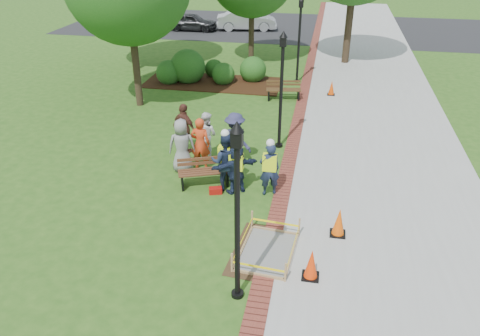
% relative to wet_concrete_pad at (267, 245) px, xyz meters
% --- Properties ---
extents(ground, '(100.00, 100.00, 0.00)m').
position_rel_wet_concrete_pad_xyz_m(ground, '(-1.70, 1.34, -0.23)').
color(ground, '#285116').
rests_on(ground, ground).
extents(sidewalk, '(6.00, 60.00, 0.02)m').
position_rel_wet_concrete_pad_xyz_m(sidewalk, '(3.30, 11.34, -0.22)').
color(sidewalk, '#9E9E99').
rests_on(sidewalk, ground).
extents(brick_edging, '(0.50, 60.00, 0.03)m').
position_rel_wet_concrete_pad_xyz_m(brick_edging, '(0.05, 11.34, -0.22)').
color(brick_edging, maroon).
rests_on(brick_edging, ground).
extents(mulch_bed, '(7.00, 3.00, 0.05)m').
position_rel_wet_concrete_pad_xyz_m(mulch_bed, '(-4.70, 13.34, -0.21)').
color(mulch_bed, '#381E0F').
rests_on(mulch_bed, ground).
extents(parking_lot, '(36.00, 12.00, 0.01)m').
position_rel_wet_concrete_pad_xyz_m(parking_lot, '(-1.70, 28.34, -0.23)').
color(parking_lot, black).
rests_on(parking_lot, ground).
extents(wet_concrete_pad, '(1.90, 2.44, 0.55)m').
position_rel_wet_concrete_pad_xyz_m(wet_concrete_pad, '(0.00, 0.00, 0.00)').
color(wet_concrete_pad, '#47331E').
rests_on(wet_concrete_pad, ground).
extents(bench_near, '(1.72, 1.08, 0.88)m').
position_rel_wet_concrete_pad_xyz_m(bench_near, '(-2.44, 3.02, 0.05)').
color(bench_near, brown).
rests_on(bench_near, ground).
extents(bench_far, '(1.67, 0.79, 0.87)m').
position_rel_wet_concrete_pad_xyz_m(bench_far, '(-0.84, 11.51, 0.04)').
color(bench_far, '#4D361A').
rests_on(bench_far, ground).
extents(cone_front, '(0.41, 0.41, 0.80)m').
position_rel_wet_concrete_pad_xyz_m(cone_front, '(1.14, -0.74, 0.15)').
color(cone_front, black).
rests_on(cone_front, ground).
extents(cone_back, '(0.42, 0.42, 0.83)m').
position_rel_wet_concrete_pad_xyz_m(cone_back, '(1.76, 1.12, 0.16)').
color(cone_back, black).
rests_on(cone_back, ground).
extents(cone_far, '(0.36, 0.36, 0.71)m').
position_rel_wet_concrete_pad_xyz_m(cone_far, '(1.36, 12.58, 0.11)').
color(cone_far, black).
rests_on(cone_far, ground).
extents(toolbox, '(0.45, 0.33, 0.20)m').
position_rel_wet_concrete_pad_xyz_m(toolbox, '(-1.98, 2.60, -0.13)').
color(toolbox, '#A3100C').
rests_on(toolbox, ground).
extents(lamp_near, '(0.28, 0.28, 4.26)m').
position_rel_wet_concrete_pad_xyz_m(lamp_near, '(-0.45, -1.66, 2.25)').
color(lamp_near, black).
rests_on(lamp_near, ground).
extents(lamp_mid, '(0.28, 0.28, 4.26)m').
position_rel_wet_concrete_pad_xyz_m(lamp_mid, '(-0.45, 6.34, 2.25)').
color(lamp_mid, black).
rests_on(lamp_mid, ground).
extents(lamp_far, '(0.28, 0.28, 4.26)m').
position_rel_wet_concrete_pad_xyz_m(lamp_far, '(-0.45, 14.34, 2.25)').
color(lamp_far, black).
rests_on(lamp_far, ground).
extents(shrub_a, '(1.29, 1.29, 1.29)m').
position_rel_wet_concrete_pad_xyz_m(shrub_a, '(-6.93, 12.91, -0.23)').
color(shrub_a, '#154A16').
rests_on(shrub_a, ground).
extents(shrub_b, '(1.81, 1.81, 1.81)m').
position_rel_wet_concrete_pad_xyz_m(shrub_b, '(-6.04, 13.38, -0.23)').
color(shrub_b, '#154A16').
rests_on(shrub_b, ground).
extents(shrub_c, '(1.17, 1.17, 1.17)m').
position_rel_wet_concrete_pad_xyz_m(shrub_c, '(-4.15, 13.37, -0.23)').
color(shrub_c, '#154A16').
rests_on(shrub_c, ground).
extents(shrub_d, '(1.38, 1.38, 1.38)m').
position_rel_wet_concrete_pad_xyz_m(shrub_d, '(-2.73, 14.13, -0.23)').
color(shrub_d, '#154A16').
rests_on(shrub_d, ground).
extents(shrub_e, '(1.00, 1.00, 1.00)m').
position_rel_wet_concrete_pad_xyz_m(shrub_e, '(-4.91, 14.50, -0.23)').
color(shrub_e, '#154A16').
rests_on(shrub_e, ground).
extents(casual_person_a, '(0.66, 0.49, 1.84)m').
position_rel_wet_concrete_pad_xyz_m(casual_person_a, '(-3.40, 3.86, 0.69)').
color(casual_person_a, gray).
rests_on(casual_person_a, ground).
extents(casual_person_b, '(0.60, 0.40, 1.83)m').
position_rel_wet_concrete_pad_xyz_m(casual_person_b, '(-2.85, 4.13, 0.68)').
color(casual_person_b, red).
rests_on(casual_person_b, ground).
extents(casual_person_c, '(0.64, 0.54, 1.69)m').
position_rel_wet_concrete_pad_xyz_m(casual_person_c, '(-2.87, 5.01, 0.61)').
color(casual_person_c, white).
rests_on(casual_person_c, ground).
extents(casual_person_d, '(0.70, 0.62, 1.85)m').
position_rel_wet_concrete_pad_xyz_m(casual_person_d, '(-3.73, 5.24, 0.69)').
color(casual_person_d, brown).
rests_on(casual_person_d, ground).
extents(casual_person_e, '(0.71, 0.60, 1.89)m').
position_rel_wet_concrete_pad_xyz_m(casual_person_e, '(-1.77, 4.63, 0.71)').
color(casual_person_e, '#2E2E50').
rests_on(casual_person_e, ground).
extents(hivis_worker_a, '(0.62, 0.57, 1.78)m').
position_rel_wet_concrete_pad_xyz_m(hivis_worker_a, '(-1.37, 2.83, 0.65)').
color(hivis_worker_a, '#1A2946').
rests_on(hivis_worker_a, ground).
extents(hivis_worker_b, '(0.63, 0.52, 1.86)m').
position_rel_wet_concrete_pad_xyz_m(hivis_worker_b, '(-0.35, 2.89, 0.69)').
color(hivis_worker_b, '#1C2D49').
rests_on(hivis_worker_b, ground).
extents(hivis_worker_c, '(0.63, 0.44, 2.02)m').
position_rel_wet_concrete_pad_xyz_m(hivis_worker_c, '(-1.74, 2.97, 0.76)').
color(hivis_worker_c, '#17243E').
rests_on(hivis_worker_c, ground).
extents(parked_car_a, '(1.91, 4.33, 1.41)m').
position_rel_wet_concrete_pad_xyz_m(parked_car_a, '(-9.36, 25.62, -0.23)').
color(parked_car_a, black).
rests_on(parked_car_a, ground).
extents(parked_car_b, '(3.00, 5.25, 1.61)m').
position_rel_wet_concrete_pad_xyz_m(parked_car_b, '(-5.29, 26.59, -0.23)').
color(parked_car_b, silver).
rests_on(parked_car_b, ground).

